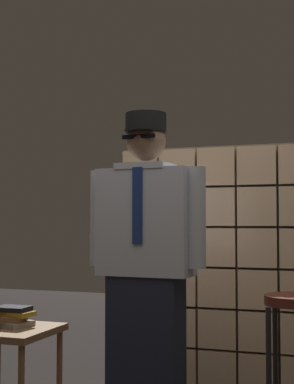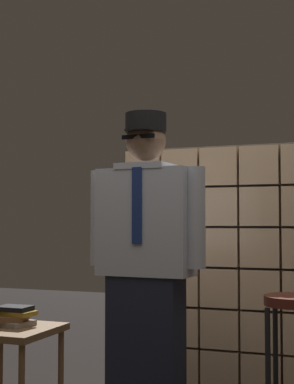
{
  "view_description": "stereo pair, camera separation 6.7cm",
  "coord_description": "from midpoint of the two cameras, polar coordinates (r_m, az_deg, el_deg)",
  "views": [
    {
      "loc": [
        0.87,
        -2.7,
        1.13
      ],
      "look_at": [
        -0.21,
        0.39,
        1.31
      ],
      "focal_mm": 54.58,
      "sensor_mm": 36.0,
      "label": 1
    },
    {
      "loc": [
        0.94,
        -2.68,
        1.13
      ],
      "look_at": [
        -0.21,
        0.39,
        1.31
      ],
      "focal_mm": 54.58,
      "sensor_mm": 36.0,
      "label": 2
    }
  ],
  "objects": [
    {
      "name": "side_table",
      "position": [
        3.66,
        -13.86,
        -13.77
      ],
      "size": [
        0.52,
        0.52,
        0.51
      ],
      "color": "brown",
      "rests_on": "ground"
    },
    {
      "name": "book_stack",
      "position": [
        3.67,
        -13.51,
        -11.74
      ],
      "size": [
        0.27,
        0.22,
        0.12
      ],
      "color": "gray",
      "rests_on": "side_table"
    },
    {
      "name": "standing_person",
      "position": [
        3.26,
        -0.7,
        -6.91
      ],
      "size": [
        0.7,
        0.3,
        1.75
      ],
      "rotation": [
        0.0,
        0.0,
        -0.06
      ],
      "color": "#1E2333",
      "rests_on": "ground"
    },
    {
      "name": "glass_block_wall",
      "position": [
        4.08,
        6.46,
        -7.32
      ],
      "size": [
        1.41,
        0.1,
        1.69
      ],
      "color": "#E0B78C",
      "rests_on": "ground"
    }
  ]
}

